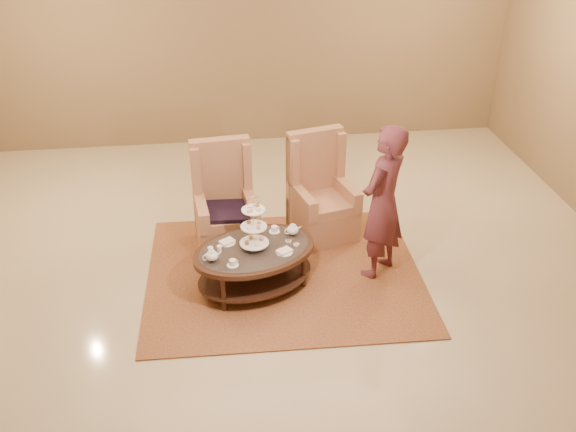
{
  "coord_description": "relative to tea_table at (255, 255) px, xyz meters",
  "views": [
    {
      "loc": [
        -0.59,
        -5.55,
        4.1
      ],
      "look_at": [
        0.14,
        0.2,
        0.74
      ],
      "focal_mm": 40.0,
      "sensor_mm": 36.0,
      "label": 1
    }
  ],
  "objects": [
    {
      "name": "tea_table",
      "position": [
        0.0,
        0.0,
        0.0
      ],
      "size": [
        1.55,
        1.3,
        1.1
      ],
      "rotation": [
        0.0,
        0.0,
        0.35
      ],
      "color": "black",
      "rests_on": "ground"
    },
    {
      "name": "ceiling",
      "position": [
        0.23,
        -0.02,
        -0.4
      ],
      "size": [
        8.0,
        8.0,
        0.02
      ],
      "primitive_type": "cube",
      "color": "beige",
      "rests_on": "ground"
    },
    {
      "name": "ground",
      "position": [
        0.23,
        -0.02,
        -0.4
      ],
      "size": [
        8.0,
        8.0,
        0.0
      ],
      "primitive_type": "plane",
      "color": "#C8B694",
      "rests_on": "ground"
    },
    {
      "name": "armchair_left",
      "position": [
        -0.27,
        0.9,
        0.03
      ],
      "size": [
        0.75,
        0.77,
        1.26
      ],
      "rotation": [
        0.0,
        0.0,
        0.1
      ],
      "color": "#B37A54",
      "rests_on": "ground"
    },
    {
      "name": "wall_back",
      "position": [
        0.23,
        3.98,
        1.35
      ],
      "size": [
        8.0,
        0.04,
        3.5
      ],
      "primitive_type": "cube",
      "color": "olive",
      "rests_on": "ground"
    },
    {
      "name": "person",
      "position": [
        1.36,
        0.11,
        0.47
      ],
      "size": [
        0.74,
        0.74,
        1.74
      ],
      "rotation": [
        0.0,
        0.0,
        3.92
      ],
      "color": "#5A262D",
      "rests_on": "ground"
    },
    {
      "name": "armchair_right",
      "position": [
        0.87,
        1.05,
        0.02
      ],
      "size": [
        0.83,
        0.85,
        1.26
      ],
      "rotation": [
        0.0,
        0.0,
        0.25
      ],
      "color": "#B37A54",
      "rests_on": "ground"
    },
    {
      "name": "rug",
      "position": [
        0.33,
        0.19,
        -0.39
      ],
      "size": [
        3.04,
        2.56,
        0.02
      ],
      "rotation": [
        0.0,
        0.0,
        -0.03
      ],
      "color": "#9B6537",
      "rests_on": "ground"
    }
  ]
}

